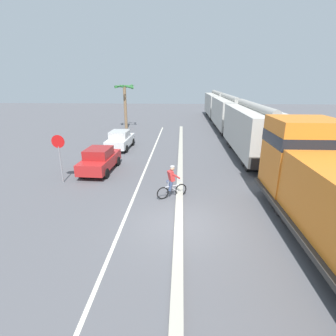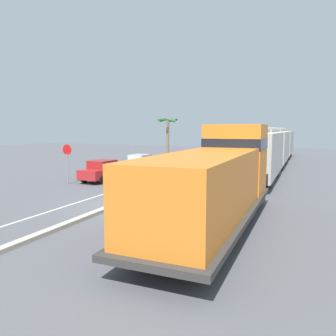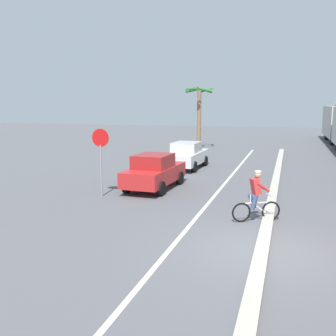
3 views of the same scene
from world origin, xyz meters
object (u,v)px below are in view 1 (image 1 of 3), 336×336
object	(u,v)px
hopper_car_middle	(228,113)
palm_tree_near	(125,94)
hopper_car_trailing	(216,104)
hopper_car_lead	(253,130)
stop_sign	(59,150)
parked_car_red	(100,160)
cyclist	(172,183)
parked_car_white	(120,140)

from	to	relation	value
hopper_car_middle	palm_tree_near	bearing A→B (deg)	177.32
hopper_car_trailing	hopper_car_lead	bearing A→B (deg)	-90.00
hopper_car_middle	stop_sign	bearing A→B (deg)	-124.94
hopper_car_lead	stop_sign	world-z (taller)	hopper_car_lead
parked_car_red	palm_tree_near	world-z (taller)	palm_tree_near
hopper_car_middle	parked_car_red	distance (m)	19.41
hopper_car_trailing	stop_sign	distance (m)	32.24
hopper_car_lead	stop_sign	distance (m)	14.19
stop_sign	palm_tree_near	size ratio (longest dim) A/B	0.52
stop_sign	parked_car_red	bearing A→B (deg)	52.04
hopper_car_trailing	cyclist	distance (m)	32.05
parked_car_red	palm_tree_near	xyz separation A→B (m)	(-1.66, 16.55, 3.36)
hopper_car_middle	palm_tree_near	size ratio (longest dim) A/B	1.93
hopper_car_middle	cyclist	bearing A→B (deg)	-106.94
palm_tree_near	parked_car_red	bearing A→B (deg)	-84.28
hopper_car_lead	hopper_car_middle	world-z (taller)	same
cyclist	hopper_car_middle	bearing A→B (deg)	73.06
cyclist	palm_tree_near	xyz separation A→B (m)	(-6.59, 20.44, 3.36)
hopper_car_trailing	parked_car_white	bearing A→B (deg)	-117.23
hopper_car_middle	cyclist	xyz separation A→B (m)	(-6.05, -19.85, -1.26)
parked_car_red	cyclist	xyz separation A→B (m)	(4.93, -3.89, 0.00)
hopper_car_lead	parked_car_red	world-z (taller)	hopper_car_lead
parked_car_red	stop_sign	size ratio (longest dim) A/B	1.48
parked_car_white	parked_car_red	bearing A→B (deg)	-89.77
parked_car_red	parked_car_white	world-z (taller)	same
palm_tree_near	stop_sign	bearing A→B (deg)	-89.97
hopper_car_trailing	parked_car_red	distance (m)	29.69
hopper_car_trailing	cyclist	bearing A→B (deg)	-100.88
parked_car_white	cyclist	bearing A→B (deg)	-63.76
hopper_car_trailing	palm_tree_near	size ratio (longest dim) A/B	1.93
cyclist	stop_sign	size ratio (longest dim) A/B	0.60
hopper_car_trailing	parked_car_red	world-z (taller)	hopper_car_trailing
hopper_car_trailing	stop_sign	bearing A→B (deg)	-113.05
hopper_car_trailing	palm_tree_near	bearing A→B (deg)	-138.94
stop_sign	hopper_car_middle	bearing A→B (deg)	55.06
hopper_car_middle	hopper_car_lead	bearing A→B (deg)	-90.00
parked_car_red	parked_car_white	size ratio (longest dim) A/B	1.00
parked_car_red	hopper_car_trailing	bearing A→B (deg)	68.28
cyclist	stop_sign	xyz separation A→B (m)	(-6.58, 1.78, 1.21)
parked_car_red	cyclist	bearing A→B (deg)	-38.23
parked_car_red	palm_tree_near	distance (m)	16.97
hopper_car_lead	cyclist	size ratio (longest dim) A/B	6.18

